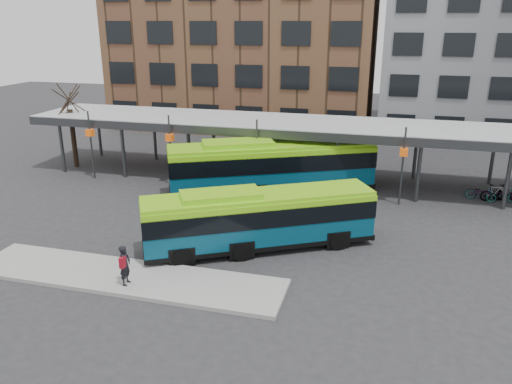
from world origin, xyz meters
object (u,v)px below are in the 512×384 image
at_px(pedestrian, 125,265).
at_px(tree, 73,135).
at_px(bus_rear, 271,166).
at_px(bus_front, 258,218).

bearing_deg(pedestrian, tree, 36.46).
bearing_deg(bus_rear, tree, 145.36).
xyz_separation_m(tree, bus_rear, (15.95, -2.34, -0.56)).
bearing_deg(tree, bus_front, -31.32).
bearing_deg(bus_front, pedestrian, -159.24).
bearing_deg(bus_rear, bus_front, -107.17).
relative_size(tree, pedestrian, 3.21).
relative_size(bus_rear, pedestrian, 7.43).
distance_m(tree, pedestrian, 20.37).
distance_m(bus_front, pedestrian, 6.79).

